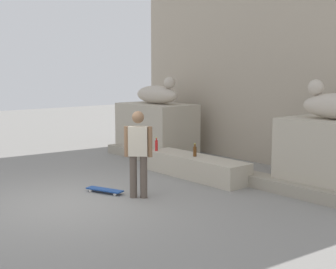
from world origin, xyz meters
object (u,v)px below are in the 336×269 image
statue_reclining_left (157,94)px  bottle_brown (195,151)px  skateboard (105,190)px  bottle_red (156,145)px  skater (138,150)px

statue_reclining_left → bottle_brown: bearing=-25.1°
statue_reclining_left → skateboard: (2.64, -3.51, -1.69)m
statue_reclining_left → bottle_red: 2.43m
statue_reclining_left → skateboard: 4.70m
statue_reclining_left → bottle_red: size_ratio=4.98×
skater → bottle_red: 2.51m
bottle_brown → bottle_red: bottle_red is taller
statue_reclining_left → skater: statue_reclining_left is taller
skateboard → bottle_red: bottle_red is taller
statue_reclining_left → bottle_brown: statue_reclining_left is taller
statue_reclining_left → skateboard: bearing=-55.2°
statue_reclining_left → bottle_red: (1.65, -1.37, -1.14)m
bottle_red → skater: bearing=-46.9°
skateboard → bottle_red: size_ratio=2.52×
bottle_brown → bottle_red: 1.17m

